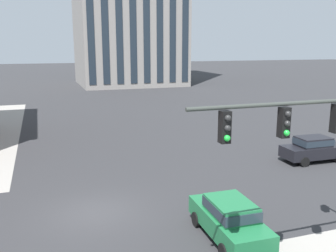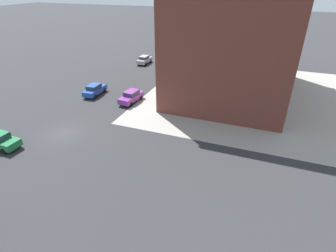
# 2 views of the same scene
# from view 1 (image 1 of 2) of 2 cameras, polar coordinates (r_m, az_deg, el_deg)

# --- Properties ---
(ground_plane) EXTENTS (320.00, 320.00, 0.00)m
(ground_plane) POSITION_cam_1_polar(r_m,az_deg,el_deg) (18.19, -10.95, -12.84)
(ground_plane) COLOR #2D2D30
(car_main_northbound_far) EXTENTS (1.99, 4.45, 1.68)m
(car_main_northbound_far) POSITION_cam_1_polar(r_m,az_deg,el_deg) (15.45, 9.36, -13.70)
(car_main_northbound_far) COLOR #1E6B3D
(car_main_northbound_far) RESTS_ON ground
(car_main_southbound_near) EXTENTS (4.45, 1.99, 1.68)m
(car_main_southbound_near) POSITION_cam_1_polar(r_m,az_deg,el_deg) (26.86, 21.40, -3.14)
(car_main_southbound_near) COLOR black
(car_main_southbound_near) RESTS_ON ground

